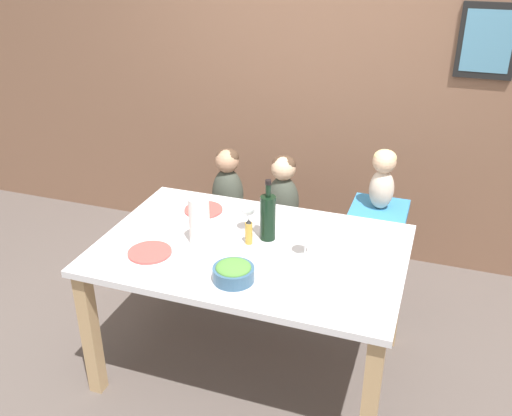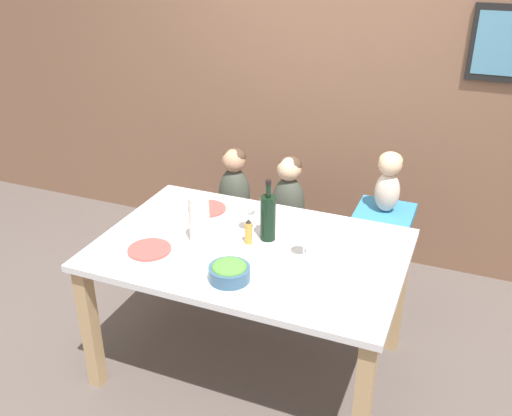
% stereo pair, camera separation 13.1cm
% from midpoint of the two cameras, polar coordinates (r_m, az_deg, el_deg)
% --- Properties ---
extents(ground_plane, '(14.00, 14.00, 0.00)m').
position_cam_midpoint_polar(ground_plane, '(3.29, 0.67, -15.29)').
color(ground_plane, '#564C47').
extents(wall_back, '(10.00, 0.09, 2.70)m').
position_cam_midpoint_polar(wall_back, '(3.93, 8.86, 13.85)').
color(wall_back, brown).
rests_on(wall_back, ground_plane).
extents(dining_table, '(1.51, 1.00, 0.75)m').
position_cam_midpoint_polar(dining_table, '(2.89, 0.74, -5.54)').
color(dining_table, silver).
rests_on(dining_table, ground_plane).
extents(chair_far_left, '(0.39, 0.40, 0.46)m').
position_cam_midpoint_polar(chair_far_left, '(3.80, -1.12, -1.92)').
color(chair_far_left, silver).
rests_on(chair_far_left, ground_plane).
extents(chair_far_center, '(0.39, 0.40, 0.46)m').
position_cam_midpoint_polar(chair_far_center, '(3.68, 4.18, -2.95)').
color(chair_far_center, silver).
rests_on(chair_far_center, ground_plane).
extents(chair_right_highchair, '(0.33, 0.34, 0.69)m').
position_cam_midpoint_polar(chair_right_highchair, '(3.50, 13.58, -2.52)').
color(chair_right_highchair, silver).
rests_on(chair_right_highchair, ground_plane).
extents(person_child_left, '(0.20, 0.19, 0.48)m').
position_cam_midpoint_polar(person_child_left, '(3.66, -1.16, 2.46)').
color(person_child_left, '#3D4238').
rests_on(person_child_left, chair_far_left).
extents(person_child_center, '(0.20, 0.19, 0.48)m').
position_cam_midpoint_polar(person_child_center, '(3.54, 4.35, 1.54)').
color(person_child_center, '#3D4238').
rests_on(person_child_center, chair_far_center).
extents(person_baby_right, '(0.14, 0.14, 0.36)m').
position_cam_midpoint_polar(person_baby_right, '(3.35, 14.23, 2.89)').
color(person_baby_right, beige).
rests_on(person_baby_right, chair_right_highchair).
extents(wine_bottle, '(0.08, 0.08, 0.33)m').
position_cam_midpoint_polar(wine_bottle, '(2.85, 2.52, -0.89)').
color(wine_bottle, black).
rests_on(wine_bottle, dining_table).
extents(paper_towel_roll, '(0.10, 0.10, 0.25)m').
position_cam_midpoint_polar(paper_towel_roll, '(2.84, -4.38, -1.18)').
color(paper_towel_roll, white).
rests_on(paper_towel_roll, dining_table).
extents(wine_glass_near, '(0.08, 0.08, 0.17)m').
position_cam_midpoint_polar(wine_glass_near, '(2.72, 6.24, -2.52)').
color(wine_glass_near, white).
rests_on(wine_glass_near, dining_table).
extents(wine_glass_far, '(0.08, 0.08, 0.17)m').
position_cam_midpoint_polar(wine_glass_far, '(2.93, 0.58, -0.07)').
color(wine_glass_far, white).
rests_on(wine_glass_far, dining_table).
extents(salad_bowl_large, '(0.19, 0.19, 0.09)m').
position_cam_midpoint_polar(salad_bowl_large, '(2.57, -1.22, -6.35)').
color(salad_bowl_large, '#335675').
rests_on(salad_bowl_large, dining_table).
extents(dinner_plate_front_left, '(0.21, 0.21, 0.01)m').
position_cam_midpoint_polar(dinner_plate_front_left, '(2.84, -9.32, -4.14)').
color(dinner_plate_front_left, '#D14C47').
rests_on(dinner_plate_front_left, dining_table).
extents(dinner_plate_back_left, '(0.21, 0.21, 0.01)m').
position_cam_midpoint_polar(dinner_plate_back_left, '(3.21, -3.77, -0.08)').
color(dinner_plate_back_left, '#D14C47').
rests_on(dinner_plate_back_left, dining_table).
extents(dinner_plate_back_right, '(0.21, 0.21, 0.01)m').
position_cam_midpoint_polar(dinner_plate_back_right, '(2.95, 12.00, -3.14)').
color(dinner_plate_back_right, silver).
rests_on(dinner_plate_back_right, dining_table).
extents(condiment_bottle_hot_sauce, '(0.04, 0.04, 0.13)m').
position_cam_midpoint_polar(condiment_bottle_hot_sauce, '(2.84, 0.56, -2.42)').
color(condiment_bottle_hot_sauce, '#BC8E33').
rests_on(condiment_bottle_hot_sauce, dining_table).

